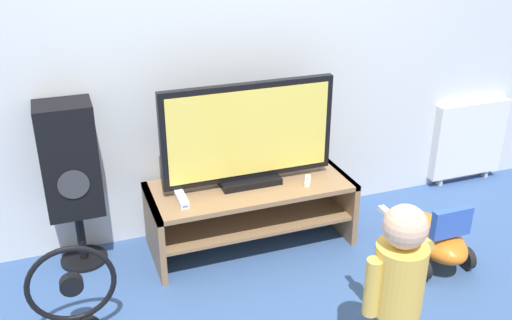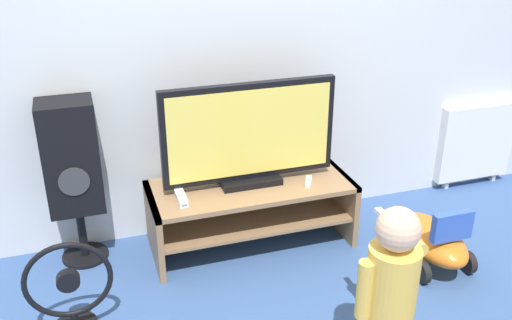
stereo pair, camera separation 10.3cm
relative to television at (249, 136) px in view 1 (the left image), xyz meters
The scene contains 11 objects.
ground_plane 0.79m from the television, 90.00° to the right, with size 16.00×16.00×0.00m, color #38568C.
wall_back 0.65m from the television, 90.00° to the left, with size 10.00×0.06×2.60m.
tv_stand 0.45m from the television, 90.00° to the right, with size 1.25×0.52×0.42m.
television is the anchor object (origin of this frame).
game_console 0.55m from the television, 166.24° to the right, with size 0.05×0.17×0.04m.
remote_primary 0.47m from the television, 19.20° to the right, with size 0.09×0.13×0.03m.
child 1.31m from the television, 79.36° to the right, with size 0.33×0.49×0.88m.
speaker_tower 1.03m from the television, behind, with size 0.31×0.28×1.01m.
floor_fan 1.32m from the television, 154.22° to the right, with size 0.43×0.22×0.53m.
ride_on_toy 1.26m from the television, 30.84° to the right, with size 0.35×0.58×0.43m.
radiator 1.92m from the television, ahead, with size 0.61×0.08×0.64m.
Camera 1 is at (-1.04, -2.68, 2.01)m, focal length 40.00 mm.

